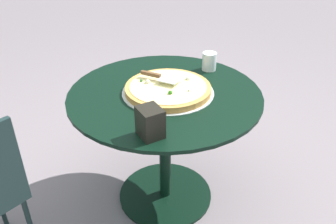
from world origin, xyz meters
The scene contains 6 objects.
ground_plane centered at (0.00, 0.00, 0.00)m, with size 10.00×10.00×0.00m, color gray.
patio_table centered at (0.00, 0.00, 0.51)m, with size 0.97×0.97×0.70m.
pizza_on_tray centered at (0.00, 0.02, 0.72)m, with size 0.46×0.46×0.05m.
pizza_server centered at (-0.06, -0.03, 0.76)m, with size 0.14×0.21×0.02m.
drinking_cup centered at (-0.27, 0.26, 0.75)m, with size 0.08×0.08×0.10m, color white.
napkin_dispenser centered at (0.37, -0.07, 0.76)m, with size 0.10×0.09×0.13m, color black.
Camera 1 is at (1.56, -0.03, 1.53)m, focal length 37.82 mm.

